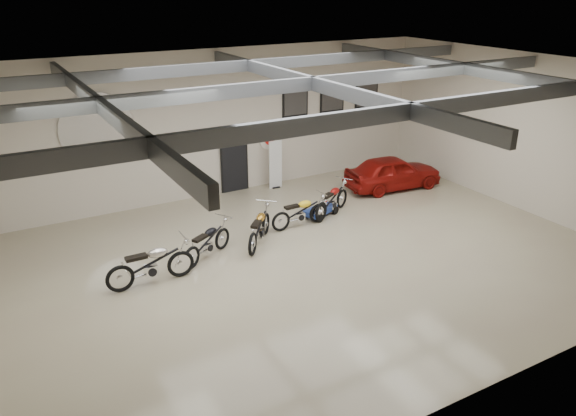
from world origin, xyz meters
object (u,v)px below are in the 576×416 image
motorcycle_gold (259,227)px  motorcycle_red (332,199)px  go_kart (323,207)px  motorcycle_yellow (300,212)px  banner_stand (275,164)px  motorcycle_silver (150,263)px  vintage_car (393,172)px  motorcycle_black (207,242)px

motorcycle_gold → motorcycle_red: motorcycle_gold is taller
go_kart → motorcycle_red: bearing=-44.3°
motorcycle_gold → motorcycle_yellow: 1.71m
motorcycle_red → go_kart: motorcycle_red is taller
banner_stand → go_kart: banner_stand is taller
motorcycle_silver → vintage_car: size_ratio=0.61×
motorcycle_gold → motorcycle_black: bearing=135.5°
banner_stand → motorcycle_red: bearing=-80.1°
banner_stand → motorcycle_yellow: banner_stand is taller
motorcycle_yellow → motorcycle_red: bearing=12.7°
motorcycle_yellow → motorcycle_red: (1.40, 0.34, 0.02)m
motorcycle_yellow → go_kart: motorcycle_yellow is taller
motorcycle_yellow → go_kart: bearing=20.8°
banner_stand → motorcycle_gold: banner_stand is taller
motorcycle_black → motorcycle_yellow: size_ratio=1.01×
go_kart → vintage_car: 3.66m
motorcycle_gold → vintage_car: vintage_car is taller
motorcycle_silver → motorcycle_gold: motorcycle_silver is taller
motorcycle_black → go_kart: bearing=-17.0°
motorcycle_silver → motorcycle_yellow: (5.00, 1.21, -0.07)m
motorcycle_black → motorcycle_red: motorcycle_red is taller
motorcycle_black → vintage_car: vintage_car is taller
banner_stand → motorcycle_black: (-4.28, -4.03, -0.40)m
banner_stand → motorcycle_gold: size_ratio=0.89×
motorcycle_gold → banner_stand: bearing=8.2°
motorcycle_silver → motorcycle_red: size_ratio=1.11×
motorcycle_silver → vintage_car: vintage_car is taller
motorcycle_black → motorcycle_gold: bearing=-27.0°
motorcycle_gold → motorcycle_red: bearing=-32.5°
motorcycle_yellow → motorcycle_gold: bearing=-164.0°
motorcycle_black → motorcycle_red: 4.75m
banner_stand → vintage_car: size_ratio=0.50×
motorcycle_silver → go_kart: size_ratio=1.46×
motorcycle_silver → motorcycle_black: (1.74, 0.62, -0.07)m
banner_stand → motorcycle_red: banner_stand is taller
motorcycle_red → vintage_car: bearing=-11.3°
banner_stand → motorcycle_silver: 7.61m
motorcycle_black → motorcycle_gold: (1.63, 0.09, 0.03)m
motorcycle_black → vintage_car: (7.94, 1.89, 0.11)m
banner_stand → motorcycle_gold: bearing=-121.1°
motorcycle_silver → vintage_car: bearing=14.3°
motorcycle_gold → motorcycle_yellow: (1.64, 0.50, -0.03)m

